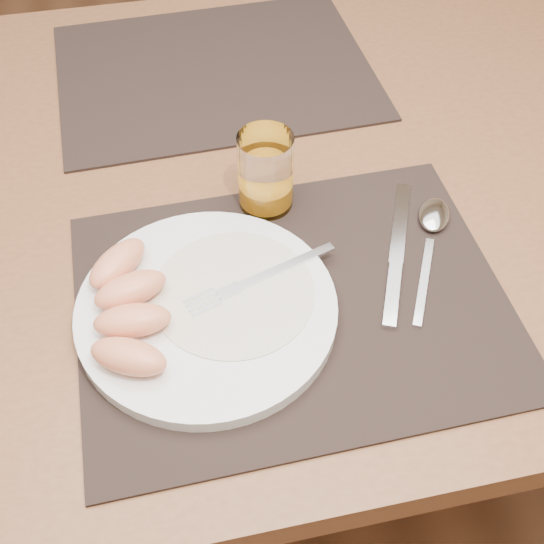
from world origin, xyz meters
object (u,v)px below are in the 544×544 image
(placemat_near, at_px, (292,302))
(fork, at_px, (250,282))
(plate, at_px, (207,309))
(knife, at_px, (396,262))
(table, at_px, (234,218))
(spoon, at_px, (433,224))
(juice_glass, at_px, (266,175))
(placemat_far, at_px, (215,71))

(placemat_near, relative_size, fork, 2.63)
(plate, distance_m, knife, 0.22)
(table, bearing_deg, plate, -105.86)
(fork, bearing_deg, placemat_near, -25.25)
(table, xyz_separation_m, spoon, (0.21, -0.15, 0.09))
(knife, xyz_separation_m, juice_glass, (-0.12, 0.13, 0.04))
(table, relative_size, placemat_far, 3.11)
(fork, relative_size, juice_glass, 1.77)
(plate, bearing_deg, spoon, 14.35)
(placemat_near, relative_size, knife, 2.16)
(plate, relative_size, spoon, 1.49)
(fork, height_order, juice_glass, juice_glass)
(table, height_order, placemat_near, placemat_near)
(plate, relative_size, fork, 1.58)
(placemat_near, xyz_separation_m, knife, (0.12, 0.03, 0.00))
(placemat_far, distance_m, fork, 0.42)
(placemat_near, relative_size, spoon, 2.49)
(fork, distance_m, knife, 0.17)
(table, bearing_deg, placemat_near, -82.61)
(table, distance_m, plate, 0.25)
(table, height_order, placemat_far, placemat_far)
(table, bearing_deg, fork, -93.83)
(table, relative_size, juice_glass, 14.42)
(placemat_near, distance_m, spoon, 0.20)
(plate, height_order, spoon, plate)
(table, distance_m, juice_glass, 0.15)
(table, height_order, fork, fork)
(placemat_far, bearing_deg, table, -93.70)
(plate, xyz_separation_m, knife, (0.21, 0.03, -0.01))
(placemat_far, height_order, spoon, spoon)
(table, bearing_deg, knife, -51.83)
(fork, bearing_deg, table, 86.17)
(knife, height_order, spoon, spoon)
(plate, relative_size, knife, 1.30)
(placemat_far, height_order, fork, fork)
(placemat_near, distance_m, placemat_far, 0.44)
(spoon, xyz_separation_m, juice_glass, (-0.18, 0.08, 0.04))
(plate, xyz_separation_m, spoon, (0.27, 0.07, -0.00))
(plate, height_order, knife, plate)
(spoon, bearing_deg, plate, -165.65)
(placemat_far, xyz_separation_m, plate, (-0.08, -0.44, 0.01))
(fork, bearing_deg, juice_glass, 71.31)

